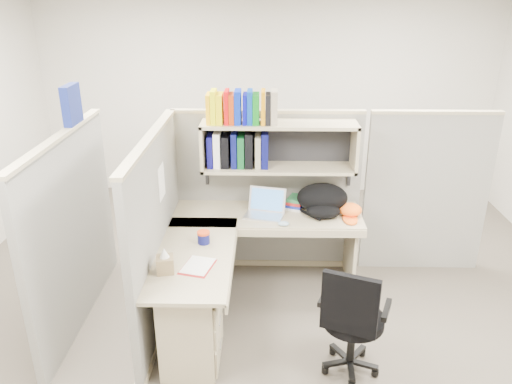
{
  "coord_description": "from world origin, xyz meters",
  "views": [
    {
      "loc": [
        -0.01,
        -3.63,
        2.67
      ],
      "look_at": [
        -0.1,
        0.25,
        1.08
      ],
      "focal_mm": 35.0,
      "sensor_mm": 36.0,
      "label": 1
    }
  ],
  "objects_px": {
    "backpack": "(323,201)",
    "snack_canister": "(204,237)",
    "laptop": "(264,204)",
    "task_chair": "(351,337)",
    "desk": "(215,292)"
  },
  "relations": [
    {
      "from": "backpack",
      "to": "snack_canister",
      "type": "xyz_separation_m",
      "value": [
        -1.03,
        -0.58,
        -0.08
      ]
    },
    {
      "from": "backpack",
      "to": "laptop",
      "type": "bearing_deg",
      "value": 165.7
    },
    {
      "from": "laptop",
      "to": "task_chair",
      "type": "relative_size",
      "value": 0.37
    },
    {
      "from": "laptop",
      "to": "snack_canister",
      "type": "relative_size",
      "value": 3.27
    },
    {
      "from": "desk",
      "to": "task_chair",
      "type": "xyz_separation_m",
      "value": [
        1.02,
        -0.4,
        -0.11
      ]
    },
    {
      "from": "backpack",
      "to": "snack_canister",
      "type": "bearing_deg",
      "value": -170.97
    },
    {
      "from": "desk",
      "to": "laptop",
      "type": "distance_m",
      "value": 0.97
    },
    {
      "from": "desk",
      "to": "task_chair",
      "type": "relative_size",
      "value": 1.87
    },
    {
      "from": "snack_canister",
      "to": "task_chair",
      "type": "distance_m",
      "value": 1.38
    },
    {
      "from": "laptop",
      "to": "desk",
      "type": "bearing_deg",
      "value": -101.75
    },
    {
      "from": "desk",
      "to": "task_chair",
      "type": "height_order",
      "value": "task_chair"
    },
    {
      "from": "laptop",
      "to": "task_chair",
      "type": "bearing_deg",
      "value": -47.83
    },
    {
      "from": "laptop",
      "to": "backpack",
      "type": "height_order",
      "value": "backpack"
    },
    {
      "from": "laptop",
      "to": "backpack",
      "type": "relative_size",
      "value": 0.73
    },
    {
      "from": "snack_canister",
      "to": "task_chair",
      "type": "xyz_separation_m",
      "value": [
        1.13,
        -0.66,
        -0.45
      ]
    }
  ]
}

